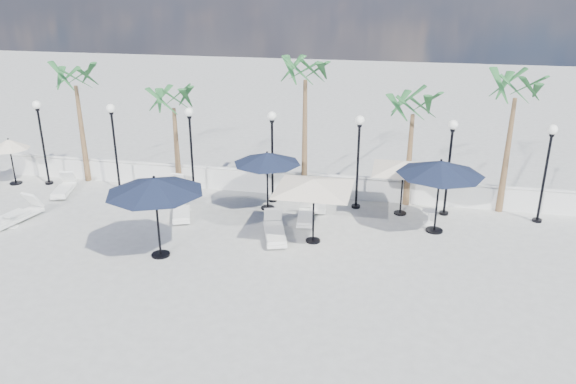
% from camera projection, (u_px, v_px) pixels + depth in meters
% --- Properties ---
extents(ground, '(100.00, 100.00, 0.00)m').
position_uv_depth(ground, '(226.00, 276.00, 17.74)').
color(ground, gray).
rests_on(ground, ground).
extents(balustrade, '(26.00, 0.30, 1.01)m').
position_uv_depth(balustrade, '(278.00, 183.00, 24.43)').
color(balustrade, silver).
rests_on(balustrade, ground).
extents(lamppost_0, '(0.36, 0.36, 3.84)m').
position_uv_depth(lamppost_0, '(41.00, 131.00, 24.76)').
color(lamppost_0, black).
rests_on(lamppost_0, ground).
extents(lamppost_1, '(0.36, 0.36, 3.84)m').
position_uv_depth(lamppost_1, '(114.00, 135.00, 24.10)').
color(lamppost_1, black).
rests_on(lamppost_1, ground).
extents(lamppost_2, '(0.36, 0.36, 3.84)m').
position_uv_depth(lamppost_2, '(191.00, 139.00, 23.44)').
color(lamppost_2, black).
rests_on(lamppost_2, ground).
extents(lamppost_3, '(0.36, 0.36, 3.84)m').
position_uv_depth(lamppost_3, '(272.00, 144.00, 22.79)').
color(lamppost_3, black).
rests_on(lamppost_3, ground).
extents(lamppost_4, '(0.36, 0.36, 3.84)m').
position_uv_depth(lamppost_4, '(358.00, 149.00, 22.13)').
color(lamppost_4, black).
rests_on(lamppost_4, ground).
extents(lamppost_5, '(0.36, 0.36, 3.84)m').
position_uv_depth(lamppost_5, '(450.00, 154.00, 21.47)').
color(lamppost_5, black).
rests_on(lamppost_5, ground).
extents(lamppost_6, '(0.36, 0.36, 3.84)m').
position_uv_depth(lamppost_6, '(547.00, 160.00, 20.81)').
color(lamppost_6, black).
rests_on(lamppost_6, ground).
extents(palm_0, '(2.60, 2.60, 5.50)m').
position_uv_depth(palm_0, '(75.00, 83.00, 24.48)').
color(palm_0, brown).
rests_on(palm_0, ground).
extents(palm_1, '(2.60, 2.60, 4.70)m').
position_uv_depth(palm_1, '(173.00, 105.00, 23.91)').
color(palm_1, brown).
rests_on(palm_1, ground).
extents(palm_2, '(2.60, 2.60, 6.10)m').
position_uv_depth(palm_2, '(305.00, 77.00, 22.35)').
color(palm_2, brown).
rests_on(palm_2, ground).
extents(palm_3, '(2.60, 2.60, 4.90)m').
position_uv_depth(palm_3, '(413.00, 111.00, 21.96)').
color(palm_3, brown).
rests_on(palm_3, ground).
extents(palm_4, '(2.60, 2.60, 5.70)m').
position_uv_depth(palm_4, '(516.00, 95.00, 20.98)').
color(palm_4, brown).
rests_on(palm_4, ground).
extents(lounger_0, '(1.15, 2.04, 0.73)m').
position_uv_depth(lounger_0, '(64.00, 188.00, 24.40)').
color(lounger_0, silver).
rests_on(lounger_0, ground).
extents(lounger_1, '(1.32, 2.11, 0.76)m').
position_uv_depth(lounger_1, '(181.00, 210.00, 22.07)').
color(lounger_1, silver).
rests_on(lounger_1, ground).
extents(lounger_2, '(1.15, 2.27, 0.81)m').
position_uv_depth(lounger_2, '(17.00, 215.00, 21.62)').
color(lounger_2, silver).
rests_on(lounger_2, ground).
extents(lounger_3, '(0.85, 2.00, 0.73)m').
position_uv_depth(lounger_3, '(172.00, 190.00, 24.17)').
color(lounger_3, silver).
rests_on(lounger_3, ground).
extents(lounger_4, '(1.31, 2.27, 0.81)m').
position_uv_depth(lounger_4, '(275.00, 231.00, 20.21)').
color(lounger_4, silver).
rests_on(lounger_4, ground).
extents(lounger_5, '(0.87, 1.95, 0.71)m').
position_uv_depth(lounger_5, '(318.00, 202.00, 22.97)').
color(lounger_5, silver).
rests_on(lounger_5, ground).
extents(lounger_6, '(0.78, 1.85, 0.67)m').
position_uv_depth(lounger_6, '(305.00, 216.00, 21.66)').
color(lounger_6, silver).
rests_on(lounger_6, ground).
extents(side_table_0, '(0.53, 0.53, 0.51)m').
position_uv_depth(side_table_0, '(11.00, 219.00, 21.12)').
color(side_table_0, silver).
rests_on(side_table_0, ground).
extents(side_table_1, '(0.46, 0.46, 0.44)m').
position_uv_depth(side_table_1, '(187.00, 204.00, 22.65)').
color(side_table_1, silver).
rests_on(side_table_1, ground).
extents(side_table_2, '(0.56, 0.56, 0.55)m').
position_uv_depth(side_table_2, '(429.00, 216.00, 21.40)').
color(side_table_2, silver).
rests_on(side_table_2, ground).
extents(parasol_navy_left, '(3.25, 3.25, 2.87)m').
position_uv_depth(parasol_navy_left, '(155.00, 186.00, 18.15)').
color(parasol_navy_left, black).
rests_on(parasol_navy_left, ground).
extents(parasol_navy_mid, '(2.72, 2.72, 2.44)m').
position_uv_depth(parasol_navy_mid, '(267.00, 158.00, 22.16)').
color(parasol_navy_mid, black).
rests_on(parasol_navy_mid, ground).
extents(parasol_navy_right, '(3.15, 3.15, 2.82)m').
position_uv_depth(parasol_navy_right, '(441.00, 168.00, 19.98)').
color(parasol_navy_right, black).
rests_on(parasol_navy_right, ground).
extents(parasol_cream_sq_a, '(5.18, 5.18, 2.55)m').
position_uv_depth(parasol_cream_sq_a, '(314.00, 179.00, 19.23)').
color(parasol_cream_sq_a, black).
rests_on(parasol_cream_sq_a, ground).
extents(parasol_cream_sq_b, '(4.71, 4.71, 2.36)m').
position_uv_depth(parasol_cream_sq_b, '(404.00, 162.00, 21.63)').
color(parasol_cream_sq_b, black).
rests_on(parasol_cream_sq_b, ground).
extents(parasol_cream_small, '(1.76, 1.76, 2.16)m').
position_uv_depth(parasol_cream_small, '(9.00, 145.00, 25.00)').
color(parasol_cream_small, black).
rests_on(parasol_cream_small, ground).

